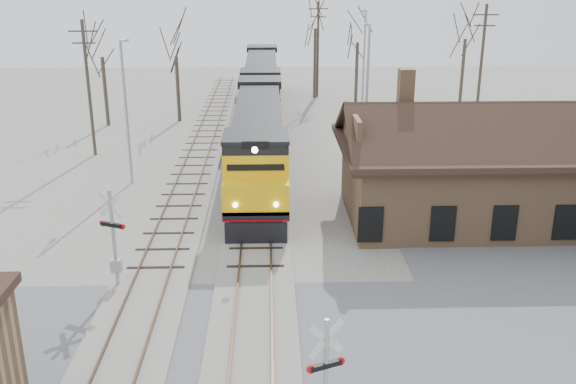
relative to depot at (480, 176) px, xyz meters
name	(u,v)px	position (x,y,z in m)	size (l,w,h in m)	color
ground	(253,341)	(-11.99, -12.00, -2.41)	(140.00, 140.00, 0.00)	#A9A499
road	(252,341)	(-11.99, -12.00, -2.39)	(60.00, 9.00, 0.03)	#59595E
track_main	(258,200)	(-11.99, 3.00, -2.34)	(3.40, 90.00, 0.24)	#A9A499
track_siding	(181,201)	(-16.49, 3.00, -2.34)	(3.40, 90.00, 0.24)	#A9A499
depot	(480,176)	(0.00, 0.00, 0.00)	(15.20, 9.31, 7.90)	#99734F
locomotive_lead	(258,141)	(-11.99, 7.07, 0.18)	(3.31, 22.18, 4.93)	black
locomotive_trailing	(261,82)	(-11.99, 29.53, 0.18)	(3.31, 22.18, 4.67)	black
crossbuck_far	(114,243)	(-17.85, -7.54, -0.37)	(1.18, 0.56, 4.38)	#A5A8AD
streetlight_a	(126,105)	(-20.08, 6.85, 2.59)	(0.25, 2.04, 8.92)	#A5A8AD
streetlight_b	(367,89)	(-4.71, 10.30, 2.91)	(0.25, 2.04, 9.54)	#A5A8AD
streetlight_c	(364,62)	(-3.19, 22.54, 3.00)	(0.25, 2.04, 9.73)	#A5A8AD
utility_pole_a	(88,86)	(-24.08, 13.38, 2.64)	(2.00, 0.24, 9.64)	#382D23
utility_pole_b	(318,48)	(-6.11, 35.68, 2.76)	(2.00, 0.24, 9.87)	#382D23
utility_pole_c	(481,70)	(5.19, 17.28, 3.04)	(2.00, 0.24, 10.44)	#382D23
tree_a	(101,45)	(-25.35, 22.92, 4.44)	(3.93, 3.93, 9.63)	#382D23
tree_b	(175,46)	(-19.33, 24.40, 4.22)	(3.80, 3.80, 9.31)	#382D23
tree_c	(316,17)	(-6.44, 35.15, 5.92)	(4.77, 4.77, 11.69)	#382D23
tree_d	(358,32)	(-2.47, 31.97, 4.66)	(4.05, 4.05, 9.93)	#382D23
tree_e	(466,27)	(6.95, 27.72, 5.50)	(4.53, 4.53, 11.10)	#382D23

